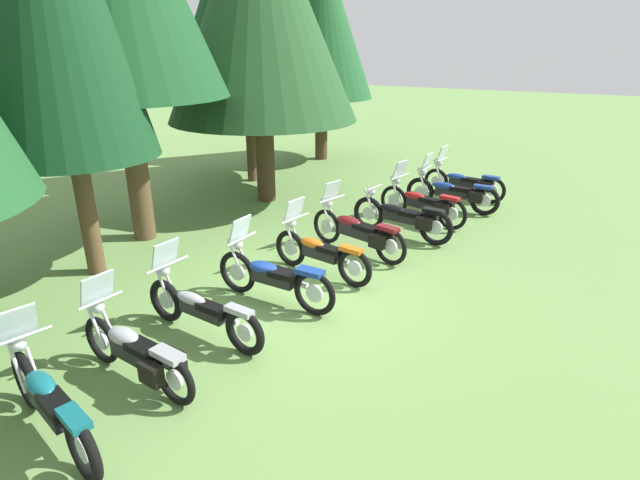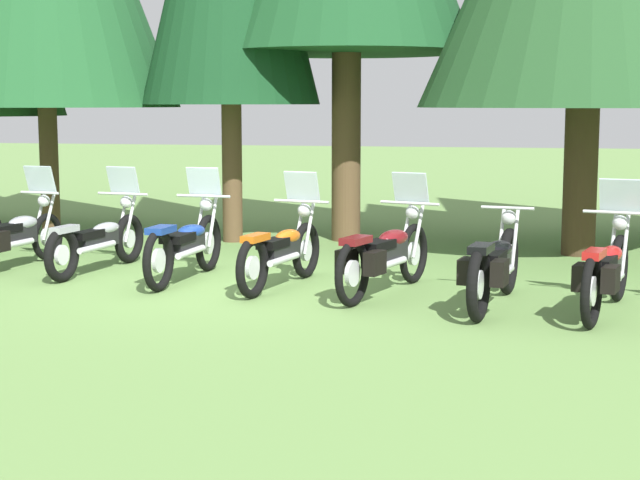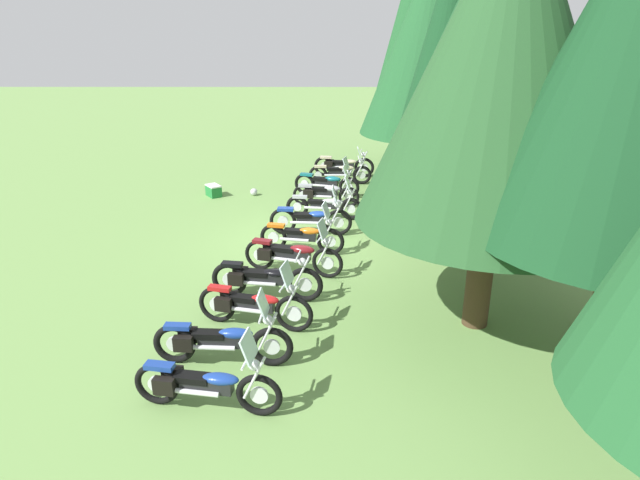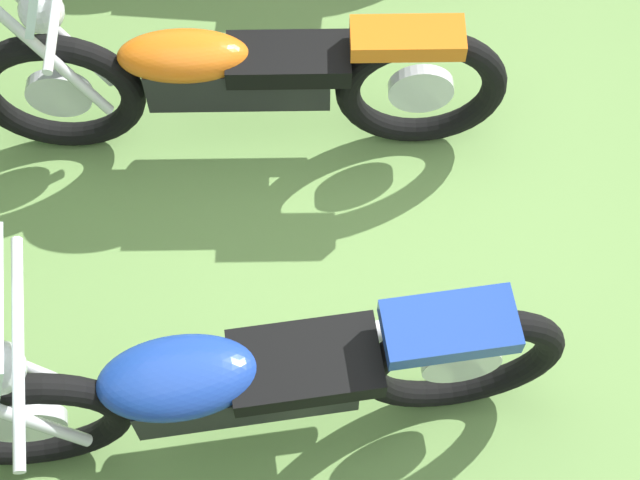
{
  "view_description": "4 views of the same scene",
  "coord_description": "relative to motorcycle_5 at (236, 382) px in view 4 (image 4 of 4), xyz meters",
  "views": [
    {
      "loc": [
        -6.99,
        -3.93,
        4.08
      ],
      "look_at": [
        0.69,
        0.0,
        0.69
      ],
      "focal_mm": 28.88,
      "sensor_mm": 36.0,
      "label": 1
    },
    {
      "loc": [
        3.66,
        -11.59,
        2.2
      ],
      "look_at": [
        1.16,
        -0.02,
        0.59
      ],
      "focal_mm": 56.51,
      "sensor_mm": 36.0,
      "label": 2
    },
    {
      "loc": [
        13.67,
        0.47,
        5.41
      ],
      "look_at": [
        1.18,
        0.44,
        0.53
      ],
      "focal_mm": 30.87,
      "sensor_mm": 36.0,
      "label": 3
    },
    {
      "loc": [
        -1.84,
        0.17,
        3.83
      ],
      "look_at": [
        -0.25,
        -0.17,
        0.71
      ],
      "focal_mm": 57.96,
      "sensor_mm": 36.0,
      "label": 4
    }
  ],
  "objects": [
    {
      "name": "ground_plane",
      "position": [
        0.61,
        -0.2,
        -0.48
      ],
      "size": [
        80.0,
        80.0,
        0.0
      ],
      "primitive_type": "plane",
      "color": "#6B934C"
    },
    {
      "name": "motorcycle_6",
      "position": [
        1.29,
        -0.2,
        -0.02
      ],
      "size": [
        0.75,
        2.17,
        1.36
      ],
      "rotation": [
        0.0,
        0.0,
        1.38
      ],
      "color": "black",
      "rests_on": "ground_plane"
    },
    {
      "name": "motorcycle_5",
      "position": [
        0.0,
        0.0,
        0.0
      ],
      "size": [
        0.74,
        2.29,
        1.38
      ],
      "rotation": [
        0.0,
        0.0,
        1.51
      ],
      "color": "black",
      "rests_on": "ground_plane"
    }
  ]
}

